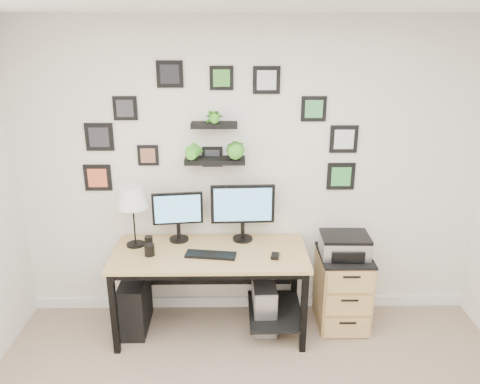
{
  "coord_description": "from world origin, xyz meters",
  "views": [
    {
      "loc": [
        -0.14,
        -1.84,
        2.48
      ],
      "look_at": [
        -0.09,
        1.83,
        1.2
      ],
      "focal_mm": 35.0,
      "sensor_mm": 36.0,
      "label": 1
    }
  ],
  "objects_px": {
    "table_lamp": "(132,199)",
    "pc_tower_black": "(135,303)",
    "file_cabinet": "(342,289)",
    "monitor_left": "(178,213)",
    "monitor_right": "(243,208)",
    "desk": "(215,263)",
    "printer": "(345,245)",
    "pc_tower_grey": "(264,304)",
    "mug": "(149,250)"
  },
  "relations": [
    {
      "from": "monitor_left",
      "to": "monitor_right",
      "type": "relative_size",
      "value": 0.81
    },
    {
      "from": "table_lamp",
      "to": "pc_tower_grey",
      "type": "xyz_separation_m",
      "value": [
        1.09,
        -0.08,
        -0.95
      ]
    },
    {
      "from": "mug",
      "to": "printer",
      "type": "bearing_deg",
      "value": 5.16
    },
    {
      "from": "monitor_right",
      "to": "table_lamp",
      "type": "bearing_deg",
      "value": -174.35
    },
    {
      "from": "desk",
      "to": "monitor_right",
      "type": "xyz_separation_m",
      "value": [
        0.24,
        0.19,
        0.42
      ]
    },
    {
      "from": "pc_tower_grey",
      "to": "monitor_right",
      "type": "bearing_deg",
      "value": 137.26
    },
    {
      "from": "desk",
      "to": "pc_tower_grey",
      "type": "bearing_deg",
      "value": 2.53
    },
    {
      "from": "table_lamp",
      "to": "pc_tower_black",
      "type": "distance_m",
      "value": 0.94
    },
    {
      "from": "monitor_left",
      "to": "table_lamp",
      "type": "bearing_deg",
      "value": -165.94
    },
    {
      "from": "pc_tower_grey",
      "to": "printer",
      "type": "bearing_deg",
      "value": 2.81
    },
    {
      "from": "monitor_left",
      "to": "pc_tower_grey",
      "type": "bearing_deg",
      "value": -12.9
    },
    {
      "from": "table_lamp",
      "to": "desk",
      "type": "bearing_deg",
      "value": -8.28
    },
    {
      "from": "table_lamp",
      "to": "monitor_right",
      "type": "bearing_deg",
      "value": 5.65
    },
    {
      "from": "desk",
      "to": "printer",
      "type": "relative_size",
      "value": 3.96
    },
    {
      "from": "table_lamp",
      "to": "pc_tower_black",
      "type": "xyz_separation_m",
      "value": [
        -0.02,
        -0.09,
        -0.93
      ]
    },
    {
      "from": "monitor_left",
      "to": "pc_tower_grey",
      "type": "relative_size",
      "value": 0.99
    },
    {
      "from": "mug",
      "to": "file_cabinet",
      "type": "height_order",
      "value": "mug"
    },
    {
      "from": "table_lamp",
      "to": "pc_tower_black",
      "type": "relative_size",
      "value": 1.1
    },
    {
      "from": "table_lamp",
      "to": "pc_tower_black",
      "type": "bearing_deg",
      "value": -104.48
    },
    {
      "from": "printer",
      "to": "pc_tower_grey",
      "type": "bearing_deg",
      "value": -177.19
    },
    {
      "from": "pc_tower_grey",
      "to": "file_cabinet",
      "type": "distance_m",
      "value": 0.7
    },
    {
      "from": "pc_tower_black",
      "to": "desk",
      "type": "bearing_deg",
      "value": -1.26
    },
    {
      "from": "desk",
      "to": "printer",
      "type": "xyz_separation_m",
      "value": [
        1.1,
        0.05,
        0.14
      ]
    },
    {
      "from": "desk",
      "to": "file_cabinet",
      "type": "xyz_separation_m",
      "value": [
        1.11,
        0.06,
        -0.29
      ]
    },
    {
      "from": "monitor_right",
      "to": "mug",
      "type": "relative_size",
      "value": 5.78
    },
    {
      "from": "mug",
      "to": "file_cabinet",
      "type": "xyz_separation_m",
      "value": [
        1.63,
        0.15,
        -0.46
      ]
    },
    {
      "from": "monitor_left",
      "to": "pc_tower_grey",
      "type": "xyz_separation_m",
      "value": [
        0.73,
        -0.17,
        -0.79
      ]
    },
    {
      "from": "desk",
      "to": "pc_tower_grey",
      "type": "distance_m",
      "value": 0.59
    },
    {
      "from": "monitor_left",
      "to": "monitor_right",
      "type": "height_order",
      "value": "monitor_right"
    },
    {
      "from": "pc_tower_black",
      "to": "printer",
      "type": "xyz_separation_m",
      "value": [
        1.79,
        0.05,
        0.53
      ]
    },
    {
      "from": "mug",
      "to": "pc_tower_grey",
      "type": "distance_m",
      "value": 1.11
    },
    {
      "from": "desk",
      "to": "pc_tower_black",
      "type": "distance_m",
      "value": 0.8
    },
    {
      "from": "monitor_left",
      "to": "mug",
      "type": "xyz_separation_m",
      "value": [
        -0.21,
        -0.28,
        -0.21
      ]
    },
    {
      "from": "pc_tower_black",
      "to": "file_cabinet",
      "type": "distance_m",
      "value": 1.81
    },
    {
      "from": "table_lamp",
      "to": "mug",
      "type": "height_order",
      "value": "table_lamp"
    },
    {
      "from": "desk",
      "to": "table_lamp",
      "type": "distance_m",
      "value": 0.87
    },
    {
      "from": "pc_tower_black",
      "to": "file_cabinet",
      "type": "relative_size",
      "value": 0.7
    },
    {
      "from": "printer",
      "to": "monitor_right",
      "type": "bearing_deg",
      "value": 171.02
    },
    {
      "from": "desk",
      "to": "monitor_right",
      "type": "bearing_deg",
      "value": 38.26
    },
    {
      "from": "monitor_right",
      "to": "pc_tower_grey",
      "type": "bearing_deg",
      "value": -42.74
    },
    {
      "from": "monitor_right",
      "to": "pc_tower_grey",
      "type": "relative_size",
      "value": 1.23
    },
    {
      "from": "monitor_left",
      "to": "file_cabinet",
      "type": "height_order",
      "value": "monitor_left"
    },
    {
      "from": "desk",
      "to": "printer",
      "type": "height_order",
      "value": "printer"
    },
    {
      "from": "monitor_left",
      "to": "file_cabinet",
      "type": "relative_size",
      "value": 0.65
    },
    {
      "from": "desk",
      "to": "file_cabinet",
      "type": "relative_size",
      "value": 2.39
    },
    {
      "from": "monitor_right",
      "to": "printer",
      "type": "xyz_separation_m",
      "value": [
        0.86,
        -0.14,
        -0.29
      ]
    },
    {
      "from": "desk",
      "to": "table_lamp",
      "type": "height_order",
      "value": "table_lamp"
    },
    {
      "from": "monitor_right",
      "to": "table_lamp",
      "type": "relative_size",
      "value": 1.05
    },
    {
      "from": "pc_tower_grey",
      "to": "desk",
      "type": "bearing_deg",
      "value": -177.47
    },
    {
      "from": "table_lamp",
      "to": "monitor_left",
      "type": "bearing_deg",
      "value": 14.06
    }
  ]
}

